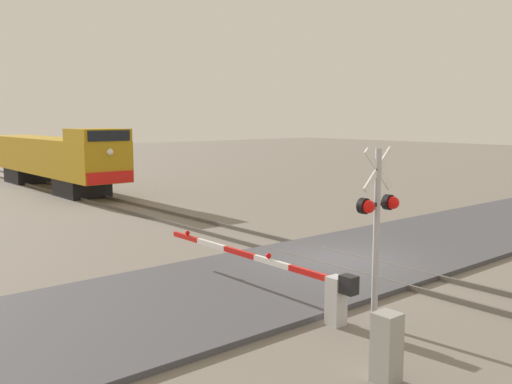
{
  "coord_description": "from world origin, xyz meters",
  "views": [
    {
      "loc": [
        -13.12,
        -11.4,
        4.55
      ],
      "look_at": [
        -1.04,
        2.94,
        2.06
      ],
      "focal_mm": 39.37,
      "sensor_mm": 36.0,
      "label": 1
    }
  ],
  "objects_px": {
    "locomotive": "(53,158)",
    "crossing_signal": "(378,217)",
    "crossing_gate": "(300,280)",
    "utility_cabinet": "(387,348)"
  },
  "relations": [
    {
      "from": "crossing_gate",
      "to": "locomotive",
      "type": "bearing_deg",
      "value": 81.25
    },
    {
      "from": "locomotive",
      "to": "utility_cabinet",
      "type": "height_order",
      "value": "locomotive"
    },
    {
      "from": "locomotive",
      "to": "crossing_signal",
      "type": "height_order",
      "value": "locomotive"
    },
    {
      "from": "locomotive",
      "to": "crossing_gate",
      "type": "xyz_separation_m",
      "value": [
        -4.1,
        -26.61,
        -1.24
      ]
    },
    {
      "from": "locomotive",
      "to": "crossing_gate",
      "type": "height_order",
      "value": "locomotive"
    },
    {
      "from": "crossing_signal",
      "to": "crossing_gate",
      "type": "xyz_separation_m",
      "value": [
        -0.62,
        1.72,
        -1.66
      ]
    },
    {
      "from": "utility_cabinet",
      "to": "crossing_signal",
      "type": "bearing_deg",
      "value": 42.08
    },
    {
      "from": "locomotive",
      "to": "crossing_signal",
      "type": "xyz_separation_m",
      "value": [
        -3.47,
        -28.33,
        0.42
      ]
    },
    {
      "from": "crossing_gate",
      "to": "utility_cabinet",
      "type": "distance_m",
      "value": 3.77
    },
    {
      "from": "crossing_gate",
      "to": "utility_cabinet",
      "type": "xyz_separation_m",
      "value": [
        -1.36,
        -3.51,
        -0.15
      ]
    }
  ]
}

